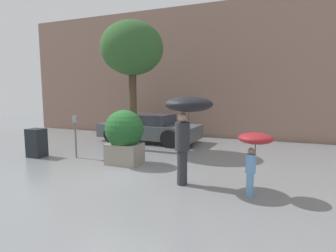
# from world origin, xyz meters

# --- Properties ---
(ground_plane) EXTENTS (40.00, 40.00, 0.00)m
(ground_plane) POSITION_xyz_m (0.00, 0.00, 0.00)
(ground_plane) COLOR slate
(building_facade) EXTENTS (18.00, 0.30, 6.00)m
(building_facade) POSITION_xyz_m (0.00, 6.50, 3.00)
(building_facade) COLOR #8C6B5B
(building_facade) RESTS_ON ground
(planter_box) EXTENTS (1.10, 1.10, 1.55)m
(planter_box) POSITION_xyz_m (-0.27, 0.83, 0.84)
(planter_box) COLOR gray
(planter_box) RESTS_ON ground
(person_adult) EXTENTS (1.01, 1.01, 1.93)m
(person_adult) POSITION_xyz_m (1.90, -0.25, 1.54)
(person_adult) COLOR #2D2D33
(person_adult) RESTS_ON ground
(person_child) EXTENTS (0.67, 0.67, 1.25)m
(person_child) POSITION_xyz_m (3.29, -0.36, 1.02)
(person_child) COLOR #669ED1
(person_child) RESTS_ON ground
(parked_car_near) EXTENTS (4.30, 2.10, 1.16)m
(parked_car_near) POSITION_xyz_m (-1.11, 4.32, 0.55)
(parked_car_near) COLOR #4C5156
(parked_car_near) RESTS_ON ground
(street_tree) EXTENTS (2.16, 2.16, 4.48)m
(street_tree) POSITION_xyz_m (-0.96, 2.65, 3.51)
(street_tree) COLOR #423323
(street_tree) RESTS_ON ground
(parking_meter) EXTENTS (0.14, 0.14, 1.31)m
(parking_meter) POSITION_xyz_m (-2.07, 0.93, 0.94)
(parking_meter) COLOR #595B60
(parking_meter) RESTS_ON ground
(newspaper_box) EXTENTS (0.50, 0.44, 0.90)m
(newspaper_box) POSITION_xyz_m (-3.33, 0.59, 0.45)
(newspaper_box) COLOR #1E2328
(newspaper_box) RESTS_ON ground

